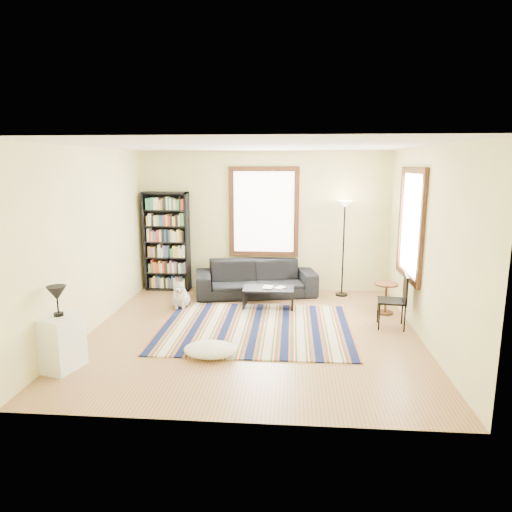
# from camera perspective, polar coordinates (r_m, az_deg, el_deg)

# --- Properties ---
(floor) EXTENTS (5.00, 5.00, 0.10)m
(floor) POSITION_cam_1_polar(r_m,az_deg,el_deg) (7.13, -0.32, -9.90)
(floor) COLOR #A07D49
(floor) RESTS_ON ground
(ceiling) EXTENTS (5.00, 5.00, 0.10)m
(ceiling) POSITION_cam_1_polar(r_m,az_deg,el_deg) (6.65, -0.35, 14.06)
(ceiling) COLOR white
(ceiling) RESTS_ON floor
(wall_back) EXTENTS (5.00, 0.10, 2.80)m
(wall_back) POSITION_cam_1_polar(r_m,az_deg,el_deg) (9.26, 1.01, 4.34)
(wall_back) COLOR beige
(wall_back) RESTS_ON floor
(wall_front) EXTENTS (5.00, 0.10, 2.80)m
(wall_front) POSITION_cam_1_polar(r_m,az_deg,el_deg) (4.27, -3.26, -4.18)
(wall_front) COLOR beige
(wall_front) RESTS_ON floor
(wall_left) EXTENTS (0.10, 5.00, 2.80)m
(wall_left) POSITION_cam_1_polar(r_m,az_deg,el_deg) (7.41, -20.41, 1.82)
(wall_left) COLOR beige
(wall_left) RESTS_ON floor
(wall_right) EXTENTS (0.10, 5.00, 2.80)m
(wall_right) POSITION_cam_1_polar(r_m,az_deg,el_deg) (7.00, 20.94, 1.26)
(wall_right) COLOR beige
(wall_right) RESTS_ON floor
(window_back) EXTENTS (1.20, 0.06, 1.60)m
(window_back) POSITION_cam_1_polar(r_m,az_deg,el_deg) (9.16, 0.98, 5.52)
(window_back) COLOR white
(window_back) RESTS_ON wall_back
(window_right) EXTENTS (0.06, 1.20, 1.60)m
(window_right) POSITION_cam_1_polar(r_m,az_deg,el_deg) (7.72, 18.83, 3.79)
(window_right) COLOR white
(window_right) RESTS_ON wall_right
(rug) EXTENTS (3.00, 2.40, 0.02)m
(rug) POSITION_cam_1_polar(r_m,az_deg,el_deg) (7.27, -0.08, -8.98)
(rug) COLOR #0B143A
(rug) RESTS_ON floor
(sofa) EXTENTS (1.36, 2.46, 0.68)m
(sofa) POSITION_cam_1_polar(r_m,az_deg,el_deg) (8.97, -0.04, -2.78)
(sofa) COLOR black
(sofa) RESTS_ON floor
(bookshelf) EXTENTS (0.90, 0.30, 2.00)m
(bookshelf) POSITION_cam_1_polar(r_m,az_deg,el_deg) (9.42, -11.07, 1.79)
(bookshelf) COLOR black
(bookshelf) RESTS_ON floor
(coffee_table) EXTENTS (1.01, 0.75, 0.36)m
(coffee_table) POSITION_cam_1_polar(r_m,az_deg,el_deg) (8.26, 1.56, -5.21)
(coffee_table) COLOR black
(coffee_table) RESTS_ON floor
(book_a) EXTENTS (0.21, 0.26, 0.02)m
(book_a) POSITION_cam_1_polar(r_m,az_deg,el_deg) (8.21, 0.87, -3.92)
(book_a) COLOR beige
(book_a) RESTS_ON coffee_table
(book_b) EXTENTS (0.24, 0.25, 0.02)m
(book_b) POSITION_cam_1_polar(r_m,az_deg,el_deg) (8.25, 2.63, -3.88)
(book_b) COLOR beige
(book_b) RESTS_ON coffee_table
(floor_cushion) EXTENTS (0.86, 0.75, 0.18)m
(floor_cushion) POSITION_cam_1_polar(r_m,az_deg,el_deg) (6.30, -5.72, -11.56)
(floor_cushion) COLOR white
(floor_cushion) RESTS_ON floor
(floor_lamp) EXTENTS (0.40, 0.40, 1.86)m
(floor_lamp) POSITION_cam_1_polar(r_m,az_deg,el_deg) (8.97, 10.86, 0.87)
(floor_lamp) COLOR black
(floor_lamp) RESTS_ON floor
(side_table) EXTENTS (0.51, 0.51, 0.54)m
(side_table) POSITION_cam_1_polar(r_m,az_deg,el_deg) (8.20, 15.92, -5.12)
(side_table) COLOR #482812
(side_table) RESTS_ON floor
(folding_chair) EXTENTS (0.47, 0.45, 0.86)m
(folding_chair) POSITION_cam_1_polar(r_m,az_deg,el_deg) (7.51, 16.61, -5.42)
(folding_chair) COLOR black
(folding_chair) RESTS_ON floor
(white_cabinet) EXTENTS (0.49, 0.58, 0.70)m
(white_cabinet) POSITION_cam_1_polar(r_m,az_deg,el_deg) (6.31, -23.19, -9.90)
(white_cabinet) COLOR white
(white_cabinet) RESTS_ON floor
(table_lamp) EXTENTS (0.25, 0.25, 0.38)m
(table_lamp) POSITION_cam_1_polar(r_m,az_deg,el_deg) (6.14, -23.58, -5.19)
(table_lamp) COLOR black
(table_lamp) RESTS_ON white_cabinet
(dog) EXTENTS (0.40, 0.53, 0.51)m
(dog) POSITION_cam_1_polar(r_m,az_deg,el_deg) (8.33, -9.37, -4.68)
(dog) COLOR #B5B5B5
(dog) RESTS_ON floor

